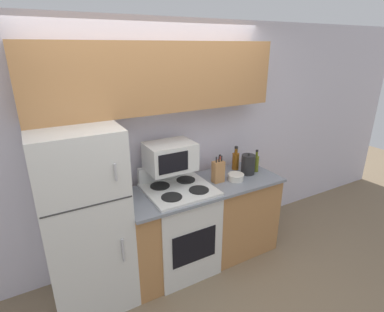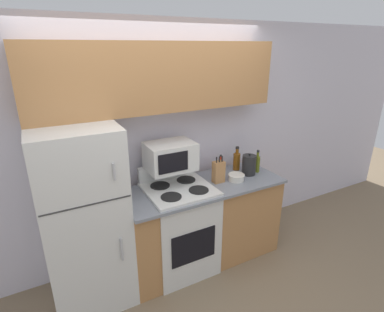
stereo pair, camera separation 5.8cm
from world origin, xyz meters
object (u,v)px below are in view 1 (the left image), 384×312
object	(u,v)px
stove	(180,228)
bottle_hot_sauce	(220,165)
knife_block	(218,172)
kettle	(248,164)
bowl	(236,177)
bottle_olive_oil	(256,163)
bottle_whiskey	(236,160)
microwave	(170,156)
refrigerator	(85,219)

from	to	relation	value
stove	bottle_hot_sauce	distance (m)	0.84
knife_block	kettle	size ratio (longest dim) A/B	1.18
bowl	knife_block	bearing A→B (deg)	161.89
stove	bottle_olive_oil	bearing A→B (deg)	0.25
knife_block	bowl	xyz separation A→B (m)	(0.19, -0.06, -0.08)
bottle_hot_sauce	kettle	bearing A→B (deg)	-43.26
stove	bottle_olive_oil	world-z (taller)	bottle_olive_oil
bottle_whiskey	bottle_olive_oil	bearing A→B (deg)	-44.93
microwave	kettle	world-z (taller)	microwave
microwave	kettle	xyz separation A→B (m)	(0.90, -0.13, -0.22)
refrigerator	knife_block	xyz separation A→B (m)	(1.37, -0.07, 0.20)
bowl	bottle_olive_oil	bearing A→B (deg)	13.68
knife_block	bowl	world-z (taller)	knife_block
bottle_hot_sauce	bottle_olive_oil	size ratio (longest dim) A/B	0.77
bottle_hot_sauce	bowl	bearing A→B (deg)	-87.93
bowl	bottle_whiskey	distance (m)	0.32
stove	bottle_whiskey	bearing A→B (deg)	11.61
microwave	bottle_hot_sauce	distance (m)	0.71
knife_block	bottle_whiskey	world-z (taller)	knife_block
microwave	bowl	size ratio (longest dim) A/B	2.69
stove	knife_block	xyz separation A→B (m)	(0.45, -0.02, 0.55)
bottle_whiskey	kettle	distance (m)	0.18
kettle	bottle_hot_sauce	bearing A→B (deg)	136.74
microwave	bottle_hot_sauce	world-z (taller)	microwave
bottle_olive_oil	knife_block	bearing A→B (deg)	-177.57
bottle_hot_sauce	kettle	world-z (taller)	kettle
microwave	bottle_hot_sauce	xyz separation A→B (m)	(0.66, 0.09, -0.25)
refrigerator	kettle	distance (m)	1.79
stove	knife_block	world-z (taller)	knife_block
bottle_whiskey	kettle	bearing A→B (deg)	-76.89
microwave	bottle_whiskey	world-z (taller)	microwave
bottle_olive_oil	kettle	xyz separation A→B (m)	(-0.13, -0.01, 0.01)
stove	kettle	world-z (taller)	kettle
knife_block	bottle_olive_oil	xyz separation A→B (m)	(0.54, 0.02, -0.02)
stove	bottle_olive_oil	xyz separation A→B (m)	(0.99, 0.00, 0.54)
bottle_whiskey	bottle_hot_sauce	bearing A→B (deg)	166.81
refrigerator	bottle_whiskey	world-z (taller)	refrigerator
bowl	refrigerator	bearing A→B (deg)	175.23
microwave	bottle_olive_oil	size ratio (longest dim) A/B	1.83
bottle_olive_oil	bottle_whiskey	bearing A→B (deg)	135.07
bowl	bottle_hot_sauce	world-z (taller)	bottle_hot_sauce
bowl	microwave	bearing A→B (deg)	162.94
refrigerator	bottle_whiskey	distance (m)	1.75
microwave	bottle_olive_oil	world-z (taller)	microwave
refrigerator	bottle_hot_sauce	xyz separation A→B (m)	(1.54, 0.17, 0.16)
knife_block	kettle	distance (m)	0.41
refrigerator	knife_block	world-z (taller)	refrigerator
refrigerator	bottle_olive_oil	size ratio (longest dim) A/B	6.52
knife_block	bottle_olive_oil	world-z (taller)	knife_block
stove	bottle_whiskey	xyz separation A→B (m)	(0.83, 0.17, 0.54)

